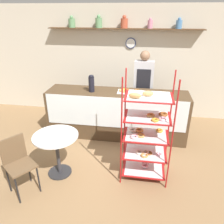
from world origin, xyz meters
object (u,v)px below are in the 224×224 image
person_worker (143,87)px  pastry_rack (146,134)px  coffee_carafe (91,84)px  cafe_table (57,145)px  donut_tray_counter (129,91)px  cafe_chair (17,160)px

person_worker → pastry_rack: bearing=-86.6°
pastry_rack → coffee_carafe: (-1.15, 1.20, 0.38)m
pastry_rack → cafe_table: pastry_rack is taller
cafe_table → pastry_rack: bearing=6.7°
donut_tray_counter → cafe_table: bearing=-125.3°
donut_tray_counter → coffee_carafe: bearing=-173.4°
pastry_rack → coffee_carafe: size_ratio=4.97×
person_worker → cafe_chair: person_worker is taller
cafe_table → donut_tray_counter: (1.03, 1.46, 0.47)m
person_worker → cafe_table: person_worker is taller
cafe_chair → coffee_carafe: (0.70, 1.81, 0.63)m
cafe_chair → pastry_rack: bearing=-35.2°
cafe_chair → cafe_table: bearing=-7.8°
cafe_chair → coffee_carafe: 2.04m
coffee_carafe → cafe_table: bearing=-101.1°
cafe_table → coffee_carafe: (0.27, 1.37, 0.62)m
coffee_carafe → pastry_rack: bearing=-46.2°
pastry_rack → person_worker: bearing=93.4°
donut_tray_counter → cafe_chair: bearing=-127.6°
person_worker → donut_tray_counter: bearing=-120.5°
cafe_table → cafe_chair: 0.62m
person_worker → cafe_chair: 2.99m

